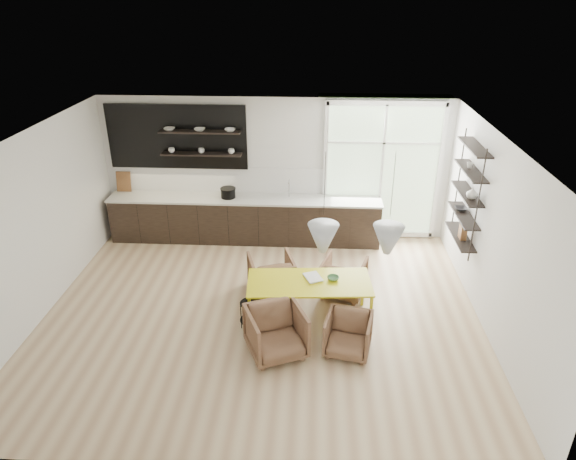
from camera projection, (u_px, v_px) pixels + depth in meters
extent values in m
cube|color=beige|center=(262.00, 313.00, 8.37)|extent=(7.00, 6.00, 0.01)
cube|color=white|center=(275.00, 169.00, 10.44)|extent=(7.00, 0.02, 2.90)
cube|color=white|center=(34.00, 228.00, 7.92)|extent=(0.02, 6.00, 2.90)
cube|color=white|center=(495.00, 239.00, 7.57)|extent=(0.02, 6.00, 2.90)
cube|color=silver|center=(257.00, 140.00, 7.11)|extent=(7.00, 6.00, 0.01)
cube|color=#B2D1A5|center=(381.00, 171.00, 10.31)|extent=(2.20, 0.02, 2.70)
cube|color=silver|center=(382.00, 172.00, 10.28)|extent=(2.30, 0.08, 2.80)
cone|color=silver|center=(323.00, 238.00, 7.16)|extent=(0.44, 0.44, 0.42)
cone|color=silver|center=(388.00, 240.00, 7.11)|extent=(0.44, 0.44, 0.42)
cylinder|color=black|center=(325.00, 184.00, 6.81)|extent=(0.01, 0.01, 0.89)
cylinder|color=black|center=(393.00, 185.00, 6.76)|extent=(0.01, 0.01, 0.89)
cube|color=black|center=(245.00, 220.00, 10.60)|extent=(5.50, 0.65, 0.90)
cube|color=silver|center=(245.00, 199.00, 10.40)|extent=(5.54, 0.69, 0.04)
cube|color=white|center=(246.00, 180.00, 10.57)|extent=(5.50, 0.02, 0.55)
cube|color=black|center=(177.00, 137.00, 10.22)|extent=(2.80, 0.06, 1.30)
cube|color=black|center=(200.00, 132.00, 10.01)|extent=(1.60, 0.28, 0.03)
cube|color=black|center=(202.00, 154.00, 10.20)|extent=(1.60, 0.28, 0.03)
cube|color=brown|center=(124.00, 182.00, 10.64)|extent=(0.30, 0.10, 0.42)
cylinder|color=silver|center=(289.00, 189.00, 10.36)|extent=(0.02, 0.02, 0.40)
imported|color=white|center=(169.00, 129.00, 10.02)|extent=(0.22, 0.22, 0.05)
imported|color=white|center=(200.00, 130.00, 9.99)|extent=(0.22, 0.22, 0.05)
imported|color=white|center=(230.00, 130.00, 9.96)|extent=(0.22, 0.22, 0.05)
imported|color=white|center=(172.00, 150.00, 10.20)|extent=(0.12, 0.12, 0.10)
imported|color=white|center=(201.00, 151.00, 10.17)|extent=(0.12, 0.12, 0.10)
imported|color=white|center=(231.00, 151.00, 10.14)|extent=(0.12, 0.12, 0.10)
cylinder|color=black|center=(228.00, 193.00, 10.37)|extent=(0.29, 0.29, 0.18)
cube|color=black|center=(477.00, 208.00, 8.01)|extent=(0.02, 0.02, 1.90)
cube|color=black|center=(458.00, 181.00, 9.08)|extent=(0.02, 0.02, 1.90)
cube|color=black|center=(460.00, 236.00, 8.89)|extent=(0.26, 1.20, 0.02)
cube|color=black|center=(464.00, 215.00, 8.72)|extent=(0.26, 1.20, 0.02)
cube|color=black|center=(467.00, 193.00, 8.55)|extent=(0.26, 1.20, 0.02)
cube|color=black|center=(471.00, 171.00, 8.37)|extent=(0.26, 1.20, 0.03)
cube|color=black|center=(475.00, 147.00, 8.20)|extent=(0.26, 1.20, 0.03)
imported|color=white|center=(472.00, 193.00, 8.27)|extent=(0.18, 0.18, 0.19)
imported|color=#333338|center=(461.00, 209.00, 8.88)|extent=(0.22, 0.22, 0.05)
imported|color=white|center=(470.00, 165.00, 8.44)|extent=(0.10, 0.10, 0.09)
cube|color=brown|center=(463.00, 232.00, 8.74)|extent=(0.10, 0.18, 0.24)
cube|color=#D1C915|center=(309.00, 282.00, 7.93)|extent=(1.97, 1.00, 0.03)
cube|color=#D1C915|center=(250.00, 316.00, 7.72)|extent=(0.05, 0.05, 0.67)
cube|color=#D1C915|center=(252.00, 289.00, 8.42)|extent=(0.05, 0.05, 0.67)
cube|color=#D1C915|center=(370.00, 315.00, 7.75)|extent=(0.05, 0.05, 0.67)
cube|color=#D1C915|center=(363.00, 288.00, 8.45)|extent=(0.05, 0.05, 0.67)
imported|color=brown|center=(271.00, 275.00, 8.82)|extent=(0.91, 0.92, 0.68)
imported|color=brown|center=(344.00, 277.00, 8.77)|extent=(0.88, 0.90, 0.66)
imported|color=brown|center=(276.00, 332.00, 7.33)|extent=(1.02, 1.03, 0.72)
imported|color=brown|center=(348.00, 334.00, 7.38)|extent=(0.76, 0.77, 0.60)
cylinder|color=black|center=(250.00, 303.00, 7.87)|extent=(0.33, 0.33, 0.02)
cylinder|color=black|center=(251.00, 320.00, 8.00)|extent=(0.35, 0.35, 0.02)
cylinder|color=black|center=(261.00, 314.00, 7.99)|extent=(0.01, 0.01, 0.43)
cylinder|color=black|center=(250.00, 309.00, 8.10)|extent=(0.01, 0.01, 0.43)
cylinder|color=black|center=(241.00, 316.00, 7.94)|extent=(0.01, 0.01, 0.43)
cylinder|color=black|center=(252.00, 321.00, 7.83)|extent=(0.01, 0.01, 0.43)
imported|color=white|center=(306.00, 279.00, 7.98)|extent=(0.34, 0.38, 0.03)
imported|color=#548756|center=(333.00, 278.00, 7.97)|extent=(0.22, 0.22, 0.06)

